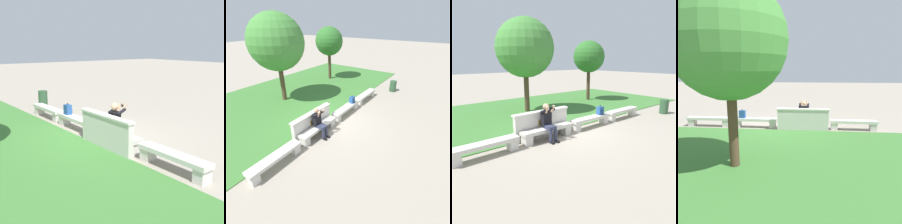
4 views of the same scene
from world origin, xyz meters
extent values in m
plane|color=gray|center=(0.00, 0.00, 0.00)|extent=(80.00, 80.00, 0.00)
cube|color=beige|center=(-3.42, 0.00, 0.39)|extent=(2.08, 0.40, 0.12)
cube|color=beige|center=(-4.28, 0.00, 0.17)|extent=(0.28, 0.34, 0.33)
cube|color=beige|center=(-2.56, 0.00, 0.17)|extent=(0.28, 0.34, 0.33)
cube|color=beige|center=(-1.14, 0.00, 0.39)|extent=(2.08, 0.40, 0.12)
cube|color=beige|center=(-2.00, 0.00, 0.17)|extent=(0.28, 0.34, 0.33)
cube|color=beige|center=(-0.28, 0.00, 0.17)|extent=(0.28, 0.34, 0.33)
cube|color=beige|center=(1.14, 0.00, 0.39)|extent=(2.08, 0.40, 0.12)
cube|color=beige|center=(0.28, 0.00, 0.17)|extent=(0.28, 0.34, 0.33)
cube|color=beige|center=(2.00, 0.00, 0.17)|extent=(0.28, 0.34, 0.33)
cube|color=beige|center=(3.42, 0.00, 0.39)|extent=(2.08, 0.40, 0.12)
cube|color=beige|center=(2.56, 0.00, 0.17)|extent=(0.28, 0.34, 0.33)
cube|color=beige|center=(4.28, 0.00, 0.17)|extent=(0.28, 0.34, 0.33)
cube|color=beige|center=(-1.14, 0.34, 0.47)|extent=(2.27, 0.18, 0.95)
cube|color=silver|center=(-1.14, 0.34, 0.98)|extent=(2.33, 0.24, 0.06)
cube|color=olive|center=(-1.14, 0.24, 0.59)|extent=(0.44, 0.02, 0.22)
cube|color=black|center=(-1.28, -0.45, 0.03)|extent=(0.11, 0.24, 0.06)
cylinder|color=#2D334C|center=(-1.28, -0.38, 0.24)|extent=(0.11, 0.11, 0.42)
cube|color=black|center=(-1.08, -0.45, 0.03)|extent=(0.11, 0.24, 0.06)
cylinder|color=#2D334C|center=(-1.08, -0.38, 0.24)|extent=(0.11, 0.11, 0.42)
cube|color=#2D334C|center=(-1.17, -0.19, 0.51)|extent=(0.32, 0.43, 0.12)
cube|color=black|center=(-1.16, 0.04, 0.79)|extent=(0.35, 0.23, 0.56)
sphere|color=tan|center=(-1.16, 0.04, 1.21)|extent=(0.22, 0.22, 0.22)
cylinder|color=black|center=(-1.36, -0.05, 1.08)|extent=(0.10, 0.31, 0.21)
cylinder|color=tan|center=(-1.30, -0.19, 1.16)|extent=(0.11, 0.19, 0.27)
cylinder|color=black|center=(-0.98, -0.07, 1.08)|extent=(0.10, 0.31, 0.21)
cylinder|color=tan|center=(-1.05, -0.20, 1.16)|extent=(0.09, 0.19, 0.27)
cube|color=black|center=(-1.18, -0.26, 1.20)|extent=(0.15, 0.02, 0.08)
cube|color=#234C8C|center=(1.74, 0.00, 0.63)|extent=(0.28, 0.20, 0.36)
cube|color=navy|center=(1.74, -0.11, 0.56)|extent=(0.20, 0.06, 0.16)
torus|color=black|center=(1.74, 0.00, 0.83)|extent=(0.10, 0.02, 0.10)
cylinder|color=#2D5133|center=(5.92, -0.91, 0.38)|extent=(0.44, 0.44, 0.75)
camera|label=1|loc=(-8.19, 5.36, 2.98)|focal=50.00mm
camera|label=2|loc=(-5.95, -4.33, 4.54)|focal=28.00mm
camera|label=3|loc=(-5.57, -6.09, 2.83)|focal=35.00mm
camera|label=4|loc=(-1.57, 9.84, 2.67)|focal=35.00mm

